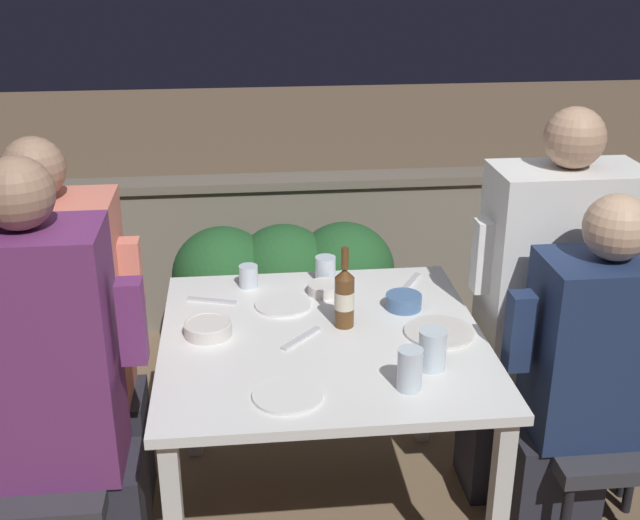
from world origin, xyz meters
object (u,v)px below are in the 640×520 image
at_px(person_coral_top, 66,337).
at_px(person_white_polo, 545,313).
at_px(chair_right_near, 640,409).
at_px(person_navy_jumper, 583,383).
at_px(person_purple_stripe, 57,391).
at_px(chair_right_far, 593,360).
at_px(potted_plant, 569,294).
at_px(beer_bottle, 344,297).
at_px(chair_left_far, 12,383).

relative_size(person_coral_top, person_white_polo, 0.95).
xyz_separation_m(chair_right_near, person_navy_jumper, (-0.20, 0.00, 0.10)).
distance_m(person_purple_stripe, person_white_polo, 1.56).
relative_size(chair_right_near, person_navy_jumper, 0.68).
relative_size(chair_right_near, chair_right_far, 1.00).
relative_size(person_coral_top, chair_right_near, 1.60).
relative_size(person_purple_stripe, chair_right_near, 1.66).
bearing_deg(potted_plant, chair_right_far, -104.03).
height_order(chair_right_near, beer_bottle, beer_bottle).
bearing_deg(chair_right_far, potted_plant, 75.97).
bearing_deg(chair_right_far, person_navy_jumper, -120.05).
xyz_separation_m(chair_left_far, chair_right_near, (1.97, -0.36, 0.00)).
bearing_deg(beer_bottle, person_navy_jumper, -17.81).
distance_m(person_white_polo, potted_plant, 0.66).
distance_m(person_purple_stripe, person_coral_top, 0.38).
bearing_deg(beer_bottle, potted_plant, 31.49).
relative_size(person_coral_top, chair_right_far, 1.60).
xyz_separation_m(person_purple_stripe, person_navy_jumper, (1.53, 0.01, -0.08)).
bearing_deg(person_purple_stripe, chair_right_far, 10.63).
bearing_deg(chair_right_far, chair_right_near, -86.57).
xyz_separation_m(chair_right_near, chair_right_far, (-0.02, 0.31, 0.00)).
height_order(person_navy_jumper, potted_plant, person_navy_jumper).
bearing_deg(beer_bottle, chair_left_far, 172.95).
bearing_deg(chair_right_near, person_navy_jumper, 180.00).
height_order(chair_left_far, person_white_polo, person_white_polo).
relative_size(chair_right_near, beer_bottle, 3.11).
bearing_deg(person_navy_jumper, potted_plant, 69.71).
bearing_deg(person_purple_stripe, person_white_polo, 11.93).
relative_size(person_purple_stripe, potted_plant, 1.70).
distance_m(person_navy_jumper, beer_bottle, 0.77).
bearing_deg(chair_left_far, chair_right_near, -10.29).
height_order(chair_left_far, person_navy_jumper, person_navy_jumper).
relative_size(chair_left_far, person_navy_jumper, 0.68).
distance_m(person_white_polo, beer_bottle, 0.70).
height_order(person_purple_stripe, beer_bottle, person_purple_stripe).
bearing_deg(beer_bottle, person_white_polo, 6.89).
distance_m(chair_right_near, beer_bottle, 0.98).
bearing_deg(chair_right_near, potted_plant, 82.19).
distance_m(person_coral_top, person_white_polo, 1.57).
relative_size(person_navy_jumper, potted_plant, 1.50).
height_order(person_coral_top, potted_plant, person_coral_top).
distance_m(chair_right_far, potted_plant, 0.55).
relative_size(chair_right_near, potted_plant, 1.03).
height_order(person_navy_jumper, chair_right_far, person_navy_jumper).
xyz_separation_m(person_navy_jumper, person_white_polo, (-0.01, 0.31, 0.08)).
xyz_separation_m(person_coral_top, person_navy_jumper, (1.58, -0.36, -0.06)).
xyz_separation_m(person_purple_stripe, chair_right_far, (1.71, 0.32, -0.19)).
bearing_deg(chair_right_far, chair_left_far, 178.54).
xyz_separation_m(person_white_polo, beer_bottle, (-0.69, -0.08, 0.13)).
relative_size(person_navy_jumper, beer_bottle, 4.55).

